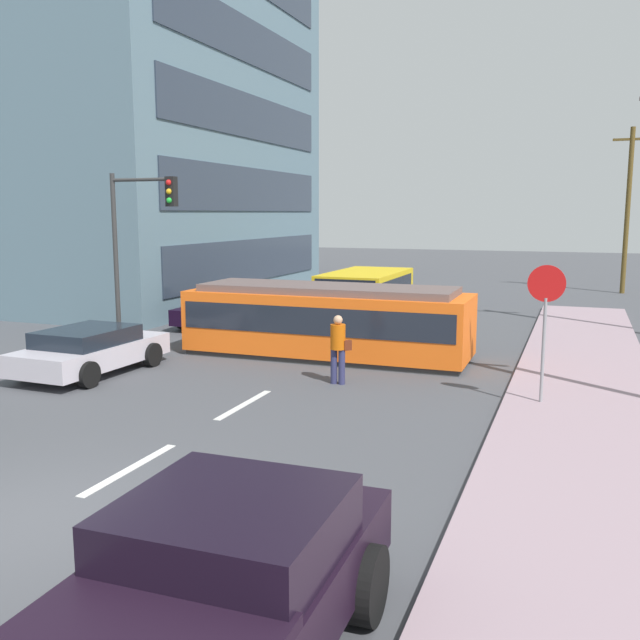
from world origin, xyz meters
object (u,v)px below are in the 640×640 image
at_px(pedestrian_crossing, 338,345).
at_px(parked_sedan_far, 223,308).
at_px(traffic_light_mast, 138,229).
at_px(utility_pole_far, 628,208).
at_px(stop_sign, 546,305).
at_px(parked_sedan_mid, 90,350).
at_px(pickup_truck_parked, 205,606).
at_px(city_bus, 366,292).
at_px(streetcar_tram, 327,320).

bearing_deg(pedestrian_crossing, parked_sedan_far, 135.13).
xyz_separation_m(traffic_light_mast, utility_pole_far, (14.27, 21.08, 0.72)).
relative_size(stop_sign, traffic_light_mast, 0.55).
xyz_separation_m(parked_sedan_mid, traffic_light_mast, (-0.63, 3.10, 2.98)).
distance_m(parked_sedan_mid, utility_pole_far, 28.00).
bearing_deg(pickup_truck_parked, city_bus, 103.38).
bearing_deg(parked_sedan_far, traffic_light_mast, -90.00).
distance_m(pickup_truck_parked, utility_pole_far, 34.04).
height_order(pedestrian_crossing, pickup_truck_parked, pedestrian_crossing).
bearing_deg(utility_pole_far, city_bus, -126.96).
height_order(pickup_truck_parked, parked_sedan_mid, pickup_truck_parked).
xyz_separation_m(city_bus, pickup_truck_parked, (4.89, -20.54, -0.25)).
bearing_deg(pedestrian_crossing, traffic_light_mast, 164.80).
xyz_separation_m(pickup_truck_parked, traffic_light_mast, (-9.40, 12.43, 2.81)).
bearing_deg(city_bus, parked_sedan_mid, -109.11).
bearing_deg(utility_pole_far, stop_sign, -96.57).
bearing_deg(traffic_light_mast, stop_sign, -11.33).
distance_m(city_bus, pedestrian_crossing, 10.27).
distance_m(city_bus, pickup_truck_parked, 21.12).
bearing_deg(parked_sedan_far, pedestrian_crossing, -44.87).
distance_m(streetcar_tram, pickup_truck_parked, 14.00).
bearing_deg(parked_sedan_far, streetcar_tram, -35.51).
distance_m(streetcar_tram, traffic_light_mast, 6.19).
height_order(pickup_truck_parked, utility_pole_far, utility_pole_far).
bearing_deg(pickup_truck_parked, parked_sedan_mid, 133.25).
xyz_separation_m(city_bus, stop_sign, (7.06, -10.43, 1.15)).
xyz_separation_m(pickup_truck_parked, utility_pole_far, (4.87, 33.50, 3.52)).
relative_size(pickup_truck_parked, parked_sedan_far, 1.10).
bearing_deg(streetcar_tram, utility_pole_far, 66.50).
relative_size(city_bus, stop_sign, 1.76).
height_order(streetcar_tram, parked_sedan_mid, streetcar_tram).
bearing_deg(pickup_truck_parked, pedestrian_crossing, 103.36).
xyz_separation_m(pedestrian_crossing, traffic_light_mast, (-6.90, 1.87, 2.66)).
distance_m(city_bus, parked_sedan_mid, 11.88).
xyz_separation_m(city_bus, pedestrian_crossing, (2.38, -9.99, -0.11)).
bearing_deg(streetcar_tram, parked_sedan_mid, -139.98).
height_order(city_bus, traffic_light_mast, traffic_light_mast).
distance_m(streetcar_tram, parked_sedan_far, 6.83).
relative_size(streetcar_tram, parked_sedan_far, 1.75).
bearing_deg(stop_sign, city_bus, 124.08).
bearing_deg(stop_sign, pickup_truck_parked, -102.13).
bearing_deg(pickup_truck_parked, streetcar_tram, 105.97).
relative_size(pickup_truck_parked, parked_sedan_mid, 1.20).
bearing_deg(city_bus, traffic_light_mast, -119.10).
height_order(stop_sign, traffic_light_mast, traffic_light_mast).
distance_m(parked_sedan_far, stop_sign, 13.78).
xyz_separation_m(streetcar_tram, parked_sedan_far, (-5.55, 3.96, -0.44)).
height_order(pedestrian_crossing, stop_sign, stop_sign).
bearing_deg(traffic_light_mast, parked_sedan_mid, -78.48).
bearing_deg(parked_sedan_far, utility_pole_far, 48.42).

